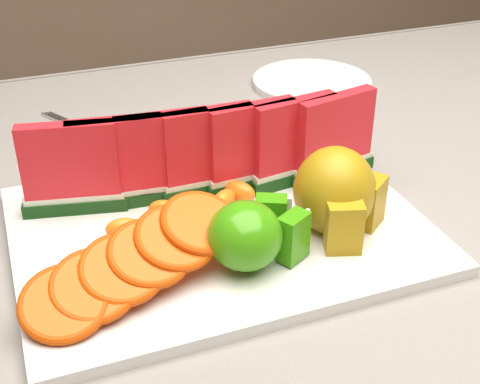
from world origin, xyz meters
name	(u,v)px	position (x,y,z in m)	size (l,w,h in m)	color
table	(291,296)	(0.00, 0.00, 0.65)	(1.40, 0.90, 0.75)	#44331C
tablecloth	(293,251)	(0.00, 0.00, 0.72)	(1.53, 1.03, 0.20)	gray
platter	(219,229)	(-0.08, 0.00, 0.76)	(0.40, 0.30, 0.01)	silver
apple_cluster	(252,234)	(-0.08, -0.07, 0.80)	(0.10, 0.08, 0.06)	#307A0E
pear_cluster	(337,194)	(0.02, -0.04, 0.81)	(0.10, 0.10, 0.09)	#AA640C
side_plate	(312,82)	(0.18, 0.33, 0.76)	(0.21, 0.21, 0.01)	silver
fork	(63,142)	(-0.20, 0.26, 0.76)	(0.10, 0.19, 0.00)	silver
watermelon_row	(209,154)	(-0.07, 0.06, 0.82)	(0.39, 0.07, 0.10)	#143F11
orange_fan_front	(136,261)	(-0.18, -0.07, 0.80)	(0.22, 0.13, 0.06)	red
orange_fan_back	(149,160)	(-0.12, 0.13, 0.79)	(0.23, 0.10, 0.04)	red
tangerine_segments	(190,212)	(-0.11, 0.01, 0.78)	(0.17, 0.08, 0.02)	orange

